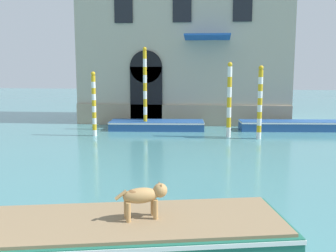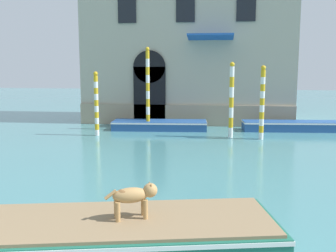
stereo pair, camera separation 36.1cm
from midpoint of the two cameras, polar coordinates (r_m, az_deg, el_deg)
name	(u,v)px [view 1 (the left image)]	position (r m, az deg, el deg)	size (l,w,h in m)	color
palazzo_left	(185,3)	(26.86, 2.13, 17.45)	(12.98, 7.40, 15.35)	#B2A893
boat_foreground	(124,234)	(7.84, -7.75, -15.34)	(6.56, 3.41, 0.65)	#1E6651
dog_on_deck	(145,196)	(7.58, -4.80, -10.05)	(0.97, 0.55, 0.68)	tan
boat_moored_near_palazzo	(157,125)	(22.19, -2.08, 0.16)	(5.38, 2.07, 0.50)	#234C8C
boat_moored_far	(298,125)	(23.02, 17.98, 0.09)	(6.60, 1.86, 0.53)	#234C8C
mooring_pole_0	(229,100)	(19.77, 8.36, 3.79)	(0.23, 0.23, 3.75)	white
mooring_pole_1	(145,89)	(21.81, -3.83, 5.40)	(0.21, 0.21, 4.58)	white
mooring_pole_2	(94,104)	(20.35, -11.20, 3.19)	(0.22, 0.22, 3.28)	white
mooring_pole_3	(260,102)	(19.58, 12.68, 3.39)	(0.24, 0.24, 3.58)	white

